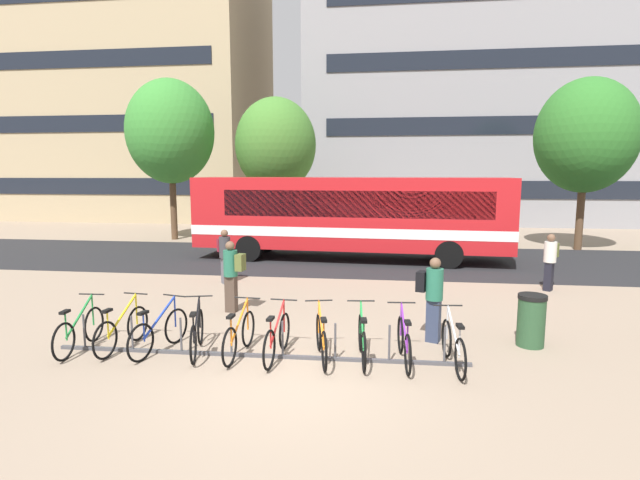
# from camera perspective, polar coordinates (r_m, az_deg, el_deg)

# --- Properties ---
(ground) EXTENTS (200.00, 200.00, 0.00)m
(ground) POSITION_cam_1_polar(r_m,az_deg,el_deg) (8.37, -3.37, -15.90)
(ground) COLOR gray
(bus_lane_asphalt) EXTENTS (80.00, 7.20, 0.01)m
(bus_lane_asphalt) POSITION_cam_1_polar(r_m,az_deg,el_deg) (19.05, 2.83, -2.26)
(bus_lane_asphalt) COLOR #232326
(bus_lane_asphalt) RESTS_ON ground
(city_bus) EXTENTS (12.15, 3.28, 3.20)m
(city_bus) POSITION_cam_1_polar(r_m,az_deg,el_deg) (18.81, 3.29, 3.05)
(city_bus) COLOR red
(city_bus) RESTS_ON ground
(bike_rack) EXTENTS (7.74, 0.18, 0.70)m
(bike_rack) POSITION_cam_1_polar(r_m,az_deg,el_deg) (9.21, -7.47, -13.03)
(bike_rack) COLOR #47474C
(bike_rack) RESTS_ON ground
(parked_bicycle_green_0) EXTENTS (0.52, 1.72, 0.99)m
(parked_bicycle_green_0) POSITION_cam_1_polar(r_m,az_deg,el_deg) (10.43, -26.56, -9.60)
(parked_bicycle_green_0) COLOR black
(parked_bicycle_green_0) RESTS_ON ground
(parked_bicycle_yellow_1) EXTENTS (0.52, 1.72, 0.99)m
(parked_bicycle_yellow_1) POSITION_cam_1_polar(r_m,az_deg,el_deg) (10.17, -22.36, -9.80)
(parked_bicycle_yellow_1) COLOR black
(parked_bicycle_yellow_1) RESTS_ON ground
(parked_bicycle_blue_2) EXTENTS (0.59, 1.69, 0.99)m
(parked_bicycle_blue_2) POSITION_cam_1_polar(r_m,az_deg,el_deg) (9.78, -18.49, -10.32)
(parked_bicycle_blue_2) COLOR black
(parked_bicycle_blue_2) RESTS_ON ground
(parked_bicycle_black_3) EXTENTS (0.61, 1.68, 0.99)m
(parked_bicycle_black_3) POSITION_cam_1_polar(r_m,az_deg,el_deg) (9.50, -14.35, -10.68)
(parked_bicycle_black_3) COLOR black
(parked_bicycle_black_3) RESTS_ON ground
(parked_bicycle_orange_4) EXTENTS (0.52, 1.72, 0.99)m
(parked_bicycle_orange_4) POSITION_cam_1_polar(r_m,az_deg,el_deg) (9.23, -9.52, -11.11)
(parked_bicycle_orange_4) COLOR black
(parked_bicycle_orange_4) RESTS_ON ground
(parked_bicycle_red_5) EXTENTS (0.52, 1.72, 0.99)m
(parked_bicycle_red_5) POSITION_cam_1_polar(r_m,az_deg,el_deg) (9.01, -5.09, -11.51)
(parked_bicycle_red_5) COLOR black
(parked_bicycle_red_5) RESTS_ON ground
(parked_bicycle_orange_6) EXTENTS (0.58, 1.69, 0.99)m
(parked_bicycle_orange_6) POSITION_cam_1_polar(r_m,az_deg,el_deg) (8.91, 0.16, -11.69)
(parked_bicycle_orange_6) COLOR black
(parked_bicycle_orange_6) RESTS_ON ground
(parked_bicycle_green_7) EXTENTS (0.52, 1.72, 0.99)m
(parked_bicycle_green_7) POSITION_cam_1_polar(r_m,az_deg,el_deg) (8.92, 5.00, -11.70)
(parked_bicycle_green_7) COLOR black
(parked_bicycle_green_7) RESTS_ON ground
(parked_bicycle_purple_8) EXTENTS (0.52, 1.72, 0.99)m
(parked_bicycle_purple_8) POSITION_cam_1_polar(r_m,az_deg,el_deg) (8.90, 9.91, -11.85)
(parked_bicycle_purple_8) COLOR black
(parked_bicycle_purple_8) RESTS_ON ground
(parked_bicycle_silver_9) EXTENTS (0.52, 1.72, 0.99)m
(parked_bicycle_silver_9) POSITION_cam_1_polar(r_m,az_deg,el_deg) (8.90, 15.47, -12.03)
(parked_bicycle_silver_9) COLOR black
(parked_bicycle_silver_9) RESTS_ON ground
(commuter_olive_pack_1) EXTENTS (0.55, 0.60, 1.65)m
(commuter_olive_pack_1) POSITION_cam_1_polar(r_m,az_deg,el_deg) (15.36, 25.58, -1.93)
(commuter_olive_pack_1) COLOR black
(commuter_olive_pack_1) RESTS_ON ground
(commuter_black_pack_2) EXTENTS (0.60, 0.48, 1.72)m
(commuter_black_pack_2) POSITION_cam_1_polar(r_m,az_deg,el_deg) (9.93, 13.17, -6.18)
(commuter_black_pack_2) COLOR #2D3851
(commuter_black_pack_2) RESTS_ON ground
(commuter_maroon_pack_3) EXTENTS (0.56, 0.60, 1.67)m
(commuter_maroon_pack_3) POSITION_cam_1_polar(r_m,az_deg,el_deg) (15.04, -11.23, -1.47)
(commuter_maroon_pack_3) COLOR #565660
(commuter_maroon_pack_3) RESTS_ON ground
(commuter_olive_pack_4) EXTENTS (0.56, 0.38, 1.75)m
(commuter_olive_pack_4) POSITION_cam_1_polar(r_m,az_deg,el_deg) (11.89, -10.37, -3.67)
(commuter_olive_pack_4) COLOR #47382D
(commuter_olive_pack_4) RESTS_ON ground
(trash_bin) EXTENTS (0.55, 0.55, 1.03)m
(trash_bin) POSITION_cam_1_polar(r_m,az_deg,el_deg) (10.42, 23.71, -8.68)
(trash_bin) COLOR #284C2D
(trash_bin) RESTS_ON ground
(street_tree_0) EXTENTS (4.18, 4.18, 7.40)m
(street_tree_0) POSITION_cam_1_polar(r_m,az_deg,el_deg) (24.05, 28.94, 10.72)
(street_tree_0) COLOR brown
(street_tree_0) RESTS_ON ground
(street_tree_1) EXTENTS (4.29, 4.29, 7.98)m
(street_tree_1) POSITION_cam_1_polar(r_m,az_deg,el_deg) (25.63, -17.28, 12.12)
(street_tree_1) COLOR brown
(street_tree_1) RESTS_ON ground
(street_tree_2) EXTENTS (4.17, 4.17, 7.23)m
(street_tree_2) POSITION_cam_1_polar(r_m,az_deg,el_deg) (25.48, -5.26, 11.11)
(street_tree_2) COLOR brown
(street_tree_2) RESTS_ON ground
(building_left_wing) EXTENTS (20.15, 12.26, 20.66)m
(building_left_wing) POSITION_cam_1_polar(r_m,az_deg,el_deg) (42.13, -21.63, 16.91)
(building_left_wing) COLOR tan
(building_left_wing) RESTS_ON ground
(building_right_wing) EXTENTS (26.88, 11.68, 19.47)m
(building_right_wing) POSITION_cam_1_polar(r_m,az_deg,el_deg) (38.30, 20.58, 17.02)
(building_right_wing) COLOR gray
(building_right_wing) RESTS_ON ground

